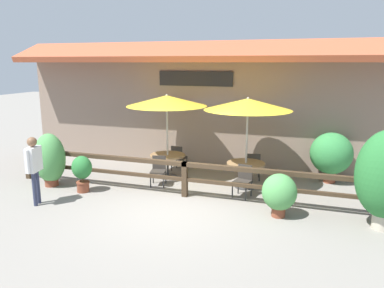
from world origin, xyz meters
name	(u,v)px	position (x,y,z in m)	size (l,w,h in m)	color
ground_plane	(170,211)	(0.00, 0.00, 0.00)	(60.00, 60.00, 0.00)	gray
building_facade	(215,104)	(0.00, 4.10, 2.17)	(14.28, 1.49, 4.23)	gray
patio_railing	(185,171)	(0.00, 1.05, 0.70)	(10.40, 0.14, 0.95)	#3D2D1E
patio_umbrella_near	(167,101)	(-1.08, 2.52, 2.39)	(2.44, 2.44, 2.59)	#B7B2A8
dining_table_near	(168,159)	(-1.08, 2.52, 0.58)	(1.09, 1.09, 0.73)	olive
chair_near_streetside	(159,169)	(-1.05, 1.73, 0.47)	(0.50, 0.50, 0.85)	#332D28
chair_near_wallside	(178,157)	(-1.02, 3.31, 0.47)	(0.46, 0.46, 0.85)	#332D28
patio_umbrella_middle	(248,104)	(1.40, 2.32, 2.39)	(2.44, 2.44, 2.59)	#B7B2A8
dining_table_middle	(246,168)	(1.40, 2.32, 0.58)	(1.09, 1.09, 0.73)	olive
chair_middle_streetside	(243,179)	(1.48, 1.55, 0.47)	(0.50, 0.50, 0.85)	#332D28
chair_middle_wallside	(253,165)	(1.50, 3.08, 0.47)	(0.50, 0.50, 0.85)	#332D28
potted_plant_tall_tropical	(50,159)	(-3.99, 0.67, 0.81)	(0.91, 0.82, 1.55)	brown
potted_plant_entrance_palm	(279,193)	(2.52, 0.47, 0.57)	(0.80, 0.72, 1.03)	brown
potted_plant_small_flowering	(82,171)	(-2.81, 0.51, 0.61)	(0.57, 0.51, 1.02)	brown
potted_plant_corner_fern	(331,154)	(3.72, 3.55, 0.87)	(1.23, 1.10, 1.51)	brown
pedestrian	(34,162)	(-3.35, -0.68, 1.12)	(0.31, 0.60, 1.74)	#2D334C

